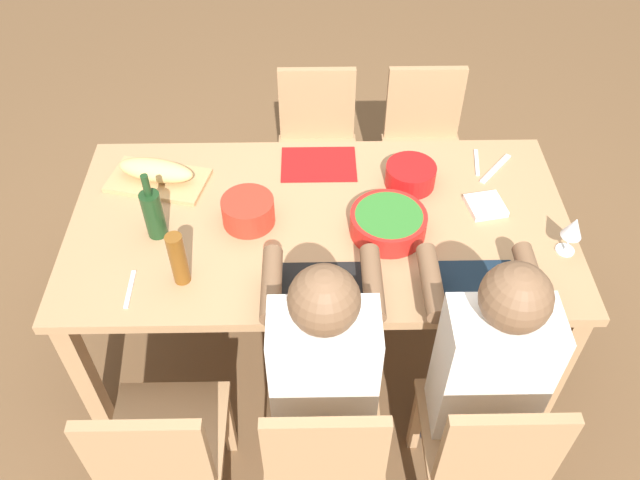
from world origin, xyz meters
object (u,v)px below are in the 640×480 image
at_px(wine_bottle, 153,213).
at_px(beer_bottle, 178,259).
at_px(serving_bowl_salad, 411,174).
at_px(napkin_stack, 486,206).
at_px(serving_bowl_pasta, 248,210).
at_px(chair_far_right, 423,142).
at_px(diner_near_center, 323,366).
at_px(wine_glass, 573,229).
at_px(diner_near_right, 487,363).
at_px(chair_near_center, 324,448).
at_px(bread_loaf, 156,170).
at_px(dining_table, 320,234).
at_px(chair_near_right, 485,446).
at_px(chair_near_left, 162,451).
at_px(serving_bowl_greens, 388,222).
at_px(chair_far_center, 317,143).
at_px(cutting_board, 158,180).

height_order(wine_bottle, beer_bottle, wine_bottle).
distance_m(serving_bowl_salad, napkin_stack, 0.33).
bearing_deg(serving_bowl_pasta, chair_far_right, 45.20).
bearing_deg(chair_far_right, diner_near_center, -110.25).
bearing_deg(wine_glass, diner_near_right, -129.14).
height_order(chair_near_center, diner_near_center, diner_near_center).
xyz_separation_m(serving_bowl_salad, bread_loaf, (-1.04, 0.03, 0.01)).
distance_m(dining_table, chair_near_right, 1.00).
xyz_separation_m(chair_near_center, chair_far_right, (0.54, 1.64, 0.00)).
xyz_separation_m(bread_loaf, wine_bottle, (0.05, -0.30, 0.04)).
height_order(chair_far_right, wine_glass, wine_glass).
bearing_deg(chair_far_right, serving_bowl_pasta, -134.80).
relative_size(chair_near_left, diner_near_right, 0.71).
height_order(serving_bowl_pasta, napkin_stack, serving_bowl_pasta).
distance_m(chair_near_center, serving_bowl_greens, 0.86).
distance_m(dining_table, chair_near_left, 1.00).
distance_m(diner_near_right, wine_bottle, 1.31).
xyz_separation_m(diner_near_center, diner_near_right, (0.54, 0.00, 0.00)).
relative_size(diner_near_right, serving_bowl_salad, 5.83).
xyz_separation_m(chair_near_left, beer_bottle, (0.04, 0.53, 0.37)).
distance_m(diner_near_right, chair_far_right, 1.48).
relative_size(diner_near_center, serving_bowl_greens, 4.10).
relative_size(bread_loaf, napkin_stack, 2.29).
xyz_separation_m(chair_near_right, chair_far_center, (-0.54, 1.64, 0.00)).
bearing_deg(chair_near_right, wine_glass, 59.79).
distance_m(chair_near_left, chair_near_center, 0.54).
bearing_deg(serving_bowl_salad, chair_far_center, 121.54).
distance_m(dining_table, bread_loaf, 0.72).
distance_m(dining_table, diner_near_right, 0.84).
distance_m(chair_near_left, serving_bowl_pasta, 0.92).
height_order(chair_far_center, chair_far_right, same).
relative_size(chair_far_center, bread_loaf, 2.66).
relative_size(chair_far_right, bread_loaf, 2.66).
height_order(serving_bowl_pasta, wine_glass, wine_glass).
relative_size(diner_near_center, bread_loaf, 3.75).
bearing_deg(bread_loaf, chair_near_center, -57.79).
xyz_separation_m(serving_bowl_greens, serving_bowl_salad, (0.12, 0.28, 0.00)).
height_order(serving_bowl_salad, serving_bowl_pasta, serving_bowl_pasta).
xyz_separation_m(diner_near_right, napkin_stack, (0.12, 0.70, 0.05)).
height_order(dining_table, napkin_stack, napkin_stack).
bearing_deg(beer_bottle, chair_far_right, 47.11).
relative_size(bread_loaf, wine_bottle, 1.10).
xyz_separation_m(serving_bowl_pasta, napkin_stack, (0.94, 0.06, -0.05)).
bearing_deg(wine_bottle, cutting_board, 98.69).
relative_size(dining_table, diner_near_right, 1.63).
relative_size(diner_near_right, bread_loaf, 3.75).
relative_size(diner_near_right, chair_far_right, 1.41).
bearing_deg(bread_loaf, wine_bottle, -81.31).
xyz_separation_m(diner_near_center, serving_bowl_greens, (0.26, 0.57, 0.09)).
bearing_deg(serving_bowl_pasta, chair_near_left, -107.66).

